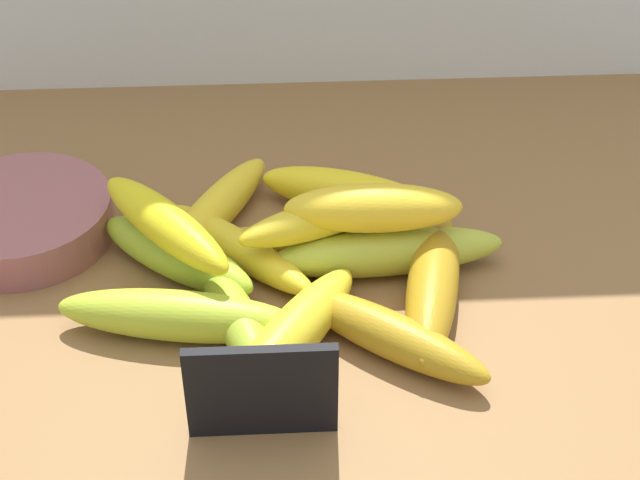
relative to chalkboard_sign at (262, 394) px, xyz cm
name	(u,v)px	position (x,y,z in cm)	size (l,w,h in cm)	color
counter_top	(253,314)	(-0.87, 14.47, -5.36)	(110.00, 76.00, 3.00)	brown
chalkboard_sign	(262,394)	(0.00, 0.00, 0.00)	(11.00, 1.80, 8.40)	black
fruit_bowl	(22,219)	(-22.01, 24.78, -1.94)	(16.63, 16.63, 3.83)	#955556
banana_0	(433,283)	(14.48, 13.47, -1.69)	(19.77, 4.33, 4.33)	#AC8019
banana_1	(291,337)	(2.28, 7.68, -1.78)	(18.56, 4.16, 4.16)	yellow
banana_2	(387,252)	(11.06, 17.90, -1.74)	(20.83, 4.24, 4.24)	#B1BE36
banana_3	(177,255)	(-7.41, 18.42, -1.73)	(16.62, 4.26, 4.26)	#A3C12E
banana_4	(348,193)	(8.33, 27.05, -1.74)	(17.31, 4.22, 4.22)	yellow
banana_5	(311,245)	(4.45, 19.84, -2.18)	(21.00, 3.35, 3.35)	gold
banana_6	(239,249)	(-1.96, 19.65, -2.21)	(18.08, 3.28, 3.28)	yellow
banana_7	(214,211)	(-4.35, 25.14, -1.99)	(18.58, 3.72, 3.72)	yellow
banana_8	(240,325)	(-1.76, 9.61, -2.10)	(17.19, 3.51, 3.51)	#98B22B
banana_9	(390,335)	(10.22, 7.66, -1.96)	(17.82, 3.80, 3.80)	#B2891B
banana_10	(179,316)	(-6.76, 10.54, -1.73)	(20.24, 4.26, 4.26)	#A9C12D
banana_11	(322,219)	(5.40, 19.25, 1.16)	(15.62, 3.33, 3.33)	yellow
banana_12	(165,224)	(-8.00, 17.78, 2.26)	(16.95, 3.72, 3.72)	yellow
banana_13	(373,208)	(9.77, 18.71, 2.53)	(15.40, 4.30, 4.30)	yellow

